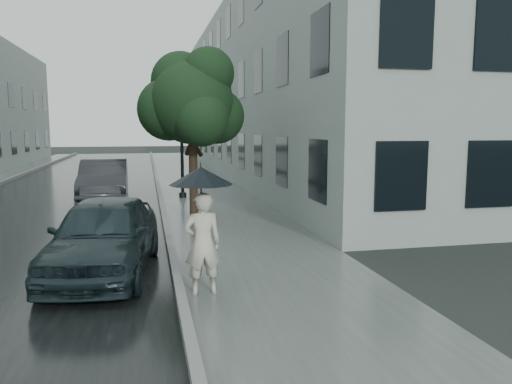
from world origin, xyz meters
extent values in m
plane|color=black|center=(0.00, 0.00, 0.00)|extent=(120.00, 120.00, 0.00)
cube|color=slate|center=(0.25, 12.00, 0.00)|extent=(3.50, 60.00, 0.01)
cube|color=slate|center=(-1.57, 12.00, 0.07)|extent=(0.15, 60.00, 0.15)
cube|color=black|center=(-5.08, 12.00, 0.00)|extent=(6.85, 60.00, 0.00)
cube|color=#8E9B95|center=(5.50, 19.50, 4.50)|extent=(7.00, 36.00, 9.00)
cube|color=black|center=(2.02, 19.50, 4.50)|extent=(0.08, 32.40, 7.20)
cube|color=black|center=(-10.32, 30.00, 4.00)|extent=(0.08, 16.20, 6.40)
imported|color=beige|center=(-1.20, -0.56, 0.83)|extent=(0.63, 0.44, 1.64)
cylinder|color=black|center=(-1.21, -0.57, 1.38)|extent=(0.02, 0.02, 0.75)
cone|color=black|center=(-1.21, -0.57, 1.90)|extent=(1.30, 1.30, 0.28)
cylinder|color=black|center=(-1.21, -0.57, 2.06)|extent=(0.02, 0.02, 0.08)
cylinder|color=black|center=(-1.21, -0.57, 0.98)|extent=(0.03, 0.03, 0.06)
cylinder|color=#332619|center=(-0.76, 5.68, 1.21)|extent=(0.24, 0.24, 2.42)
sphere|color=#18361B|center=(-0.76, 5.68, 3.30)|extent=(2.28, 2.28, 2.28)
sphere|color=#18361B|center=(-0.05, 5.94, 2.94)|extent=(1.57, 1.57, 1.57)
sphere|color=#18361B|center=(-1.37, 6.03, 3.12)|extent=(1.76, 1.76, 1.76)
sphere|color=#18361B|center=(-0.59, 5.06, 2.85)|extent=(1.48, 1.48, 1.48)
sphere|color=#18361B|center=(-1.02, 6.20, 3.91)|extent=(1.66, 1.66, 1.66)
sphere|color=#18361B|center=(-0.33, 5.51, 4.08)|extent=(1.41, 1.41, 1.41)
cylinder|color=black|center=(-0.73, 10.41, 2.43)|extent=(0.12, 0.12, 4.85)
cylinder|color=black|center=(-0.73, 10.41, 0.10)|extent=(0.28, 0.28, 0.20)
cylinder|color=black|center=(-0.98, 10.40, 4.85)|extent=(0.50, 0.10, 0.08)
sphere|color=silver|center=(-1.28, 10.39, 4.80)|extent=(0.32, 0.32, 0.32)
imported|color=#19272B|center=(-2.81, 0.96, 0.71)|extent=(2.15, 4.30, 1.41)
imported|color=#27292C|center=(-3.50, 9.93, 0.75)|extent=(1.69, 4.55, 1.49)
camera|label=1|loc=(-2.03, -8.23, 2.66)|focal=35.00mm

